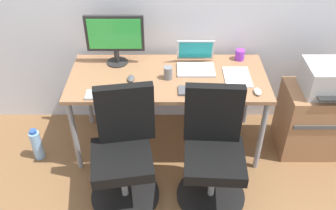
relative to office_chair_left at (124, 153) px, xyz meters
name	(u,v)px	position (x,y,z in m)	size (l,w,h in m)	color
ground_plane	(168,142)	(0.33, 0.56, -0.42)	(5.28, 5.28, 0.00)	brown
desk	(168,83)	(0.33, 0.56, 0.25)	(1.61, 0.70, 0.74)	#996B47
office_chair_left	(124,153)	(0.00, 0.00, 0.00)	(0.54, 0.54, 0.94)	black
office_chair_right	(213,153)	(0.66, 0.00, 0.00)	(0.54, 0.54, 0.94)	black
side_cabinet	(315,119)	(1.62, 0.52, -0.11)	(0.59, 0.43, 0.62)	#996B47
printer	(328,78)	(1.62, 0.52, 0.32)	(0.38, 0.40, 0.24)	#B7B7B7
water_bottle_on_floor	(37,145)	(-0.82, 0.38, -0.28)	(0.09, 0.09, 0.31)	#8CBFF2
desktop_monitor	(115,36)	(-0.11, 0.77, 0.56)	(0.48, 0.18, 0.43)	#262626
open_laptop	(196,62)	(0.56, 0.70, 0.37)	(0.31, 0.28, 0.22)	silver
keyboard_by_monitor	(108,95)	(-0.12, 0.29, 0.32)	(0.34, 0.12, 0.02)	#B7B7B7
keyboard_by_laptop	(200,91)	(0.58, 0.34, 0.32)	(0.34, 0.12, 0.02)	#515156
mouse_by_monitor	(131,78)	(0.03, 0.51, 0.33)	(0.06, 0.10, 0.03)	#515156
mouse_by_laptop	(258,91)	(1.01, 0.32, 0.33)	(0.06, 0.10, 0.03)	silver
coffee_mug	(240,55)	(0.95, 0.83, 0.36)	(0.08, 0.08, 0.09)	purple
pen_cup	(168,73)	(0.33, 0.53, 0.36)	(0.07, 0.07, 0.10)	slate
paper_pile	(237,77)	(0.89, 0.54, 0.32)	(0.21, 0.30, 0.01)	white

